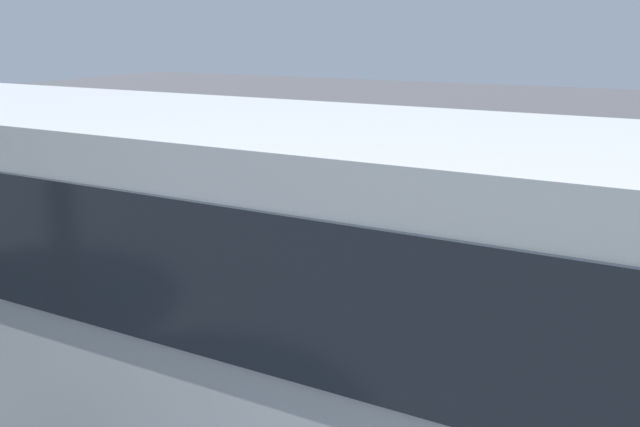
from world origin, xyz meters
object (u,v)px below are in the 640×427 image
Objects in this scene: tour_bus at (137,280)px; stunt_motorcycle at (318,202)px; parked_motorcycle_silver at (447,349)px; spectator_left at (262,243)px; spectator_far_left at (318,268)px; spectator_centre at (195,245)px.

stunt_motorcycle is at bearing -75.47° from tour_bus.
spectator_left is at bearing -13.83° from parked_motorcycle_silver.
parked_motorcycle_silver is at bearing 132.01° from stunt_motorcycle.
tour_bus reaches higher than spectator_left.
parked_motorcycle_silver is at bearing -135.80° from tour_bus.
spectator_far_left is 1.91m from spectator_centre.
parked_motorcycle_silver is 1.00× the size of stunt_motorcycle.
stunt_motorcycle reaches higher than parked_motorcycle_silver.
spectator_far_left reaches higher than parked_motorcycle_silver.
tour_bus is 7.10m from stunt_motorcycle.
stunt_motorcycle is (1.76, -6.80, -1.03)m from tour_bus.
parked_motorcycle_silver is at bearing 167.92° from spectator_far_left.
spectator_left reaches higher than stunt_motorcycle.
spectator_centre is (1.91, 0.07, 0.04)m from spectator_far_left.
tour_bus is 6.70× the size of spectator_centre.
spectator_centre is at bearing 24.00° from spectator_left.
spectator_left is 0.87× the size of stunt_motorcycle.
spectator_far_left is at bearing 163.16° from spectator_left.
tour_bus is 6.44× the size of spectator_left.
spectator_left is at bearing -156.00° from spectator_centre.
spectator_centre is 3.80m from parked_motorcycle_silver.
spectator_left is 4.04m from stunt_motorcycle.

